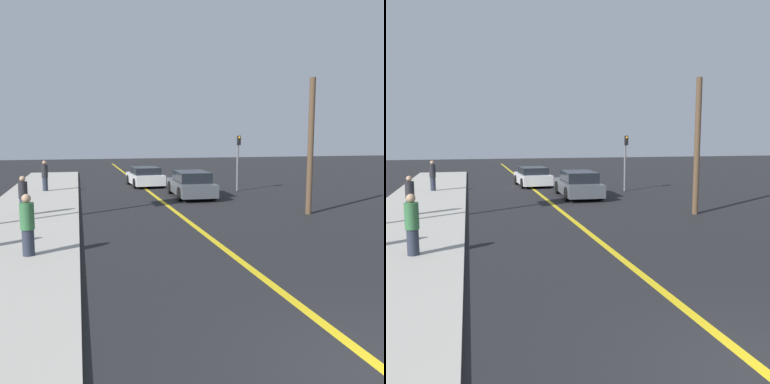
% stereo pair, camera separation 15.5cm
% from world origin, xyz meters
% --- Properties ---
extents(road_center_line, '(0.20, 60.00, 0.01)m').
position_xyz_m(road_center_line, '(0.00, 18.00, 0.00)').
color(road_center_line, gold).
rests_on(road_center_line, ground_plane).
extents(sidewalk_left, '(3.93, 35.20, 0.11)m').
position_xyz_m(sidewalk_left, '(-6.00, 17.60, 0.05)').
color(sidewalk_left, '#ADA89E').
rests_on(sidewalk_left, ground_plane).
extents(car_near_right_lane, '(2.10, 4.78, 1.38)m').
position_xyz_m(car_near_right_lane, '(1.83, 17.78, 0.67)').
color(car_near_right_lane, '#4C5156').
rests_on(car_near_right_lane, ground_plane).
extents(car_ahead_center, '(2.14, 3.99, 1.25)m').
position_xyz_m(car_ahead_center, '(0.23, 23.48, 0.61)').
color(car_ahead_center, silver).
rests_on(car_ahead_center, ground_plane).
extents(pedestrian_near_curb, '(0.36, 0.36, 1.63)m').
position_xyz_m(pedestrian_near_curb, '(-5.32, 7.39, 0.92)').
color(pedestrian_near_curb, '#282D3D').
rests_on(pedestrian_near_curb, sidewalk_left).
extents(pedestrian_far_standing, '(0.35, 0.35, 1.57)m').
position_xyz_m(pedestrian_far_standing, '(-6.14, 13.66, 0.89)').
color(pedestrian_far_standing, '#282D3D').
rests_on(pedestrian_far_standing, sidewalk_left).
extents(pedestrian_by_sign, '(0.35, 0.35, 1.74)m').
position_xyz_m(pedestrian_by_sign, '(-5.87, 21.63, 0.98)').
color(pedestrian_by_sign, '#282D3D').
rests_on(pedestrian_by_sign, sidewalk_left).
extents(traffic_light, '(0.18, 0.40, 3.27)m').
position_xyz_m(traffic_light, '(5.14, 19.45, 2.06)').
color(traffic_light, slate).
rests_on(traffic_light, ground_plane).
extents(utility_pole, '(0.24, 0.24, 5.58)m').
position_xyz_m(utility_pole, '(5.26, 11.52, 2.79)').
color(utility_pole, brown).
rests_on(utility_pole, ground_plane).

